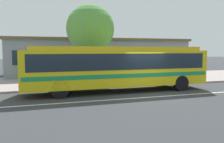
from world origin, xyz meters
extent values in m
plane|color=#34363A|center=(0.00, 0.00, 0.00)|extent=(120.00, 120.00, 0.00)
cube|color=#A1928D|center=(0.00, 6.87, 0.06)|extent=(60.00, 8.00, 0.12)
cube|color=silver|center=(0.00, -0.80, 0.00)|extent=(56.00, 0.16, 0.01)
cube|color=gold|center=(-1.37, 1.52, 1.51)|extent=(11.61, 2.53, 2.17)
cube|color=gold|center=(-1.37, 1.52, 2.71)|extent=(10.68, 2.23, 0.24)
cube|color=#19232D|center=(-1.37, 1.52, 1.94)|extent=(10.91, 2.55, 0.95)
cube|color=#19834A|center=(-1.37, 1.52, 1.12)|extent=(11.38, 2.55, 0.24)
cube|color=#19232D|center=(4.38, 1.56, 1.94)|extent=(0.14, 2.16, 1.04)
cylinder|color=black|center=(2.56, 2.64, 0.50)|extent=(1.00, 0.29, 1.00)
cylinder|color=black|center=(2.58, 0.47, 0.50)|extent=(1.00, 0.29, 1.00)
cylinder|color=black|center=(-5.09, 2.58, 0.50)|extent=(1.00, 0.29, 1.00)
cylinder|color=black|center=(-5.07, 0.41, 0.50)|extent=(1.00, 0.29, 1.00)
cylinder|color=#7A6954|center=(-3.82, 3.75, 0.58)|extent=(0.14, 0.14, 0.92)
cylinder|color=#7A6954|center=(-3.66, 3.70, 0.58)|extent=(0.14, 0.14, 0.92)
cylinder|color=purple|center=(-3.74, 3.73, 1.35)|extent=(0.42, 0.42, 0.63)
sphere|color=tan|center=(-3.74, 3.73, 1.77)|extent=(0.23, 0.23, 0.23)
cylinder|color=#25284F|center=(-4.93, 3.54, 0.58)|extent=(0.14, 0.14, 0.91)
cylinder|color=#25284F|center=(-4.97, 3.69, 0.58)|extent=(0.14, 0.14, 0.91)
cylinder|color=#C13F3E|center=(-4.95, 3.61, 1.34)|extent=(0.42, 0.42, 0.62)
sphere|color=tan|center=(-4.95, 3.61, 1.77)|extent=(0.24, 0.24, 0.24)
cylinder|color=navy|center=(-4.52, 3.95, 0.56)|extent=(0.14, 0.14, 0.88)
cylinder|color=navy|center=(-4.55, 4.11, 0.56)|extent=(0.14, 0.14, 0.88)
cylinder|color=#326CBA|center=(-4.54, 4.03, 1.32)|extent=(0.40, 0.40, 0.65)
sphere|color=tan|center=(-4.54, 4.03, 1.76)|extent=(0.23, 0.23, 0.23)
cylinder|color=gray|center=(2.20, 3.18, 1.34)|extent=(0.08, 0.08, 2.44)
cube|color=yellow|center=(2.20, 3.18, 2.36)|extent=(0.15, 0.44, 0.56)
cylinder|color=brown|center=(-2.13, 5.94, 1.54)|extent=(0.37, 0.37, 2.83)
sphere|color=#529340|center=(-2.13, 5.94, 4.28)|extent=(3.80, 3.80, 3.80)
cube|color=gray|center=(0.22, 12.47, 1.77)|extent=(18.36, 6.49, 3.54)
cube|color=#19232D|center=(0.22, 9.21, 1.95)|extent=(16.89, 0.04, 1.27)
cube|color=brown|center=(0.22, 12.47, 3.66)|extent=(18.76, 6.89, 0.24)
camera|label=1|loc=(-6.24, -12.44, 2.65)|focal=37.66mm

